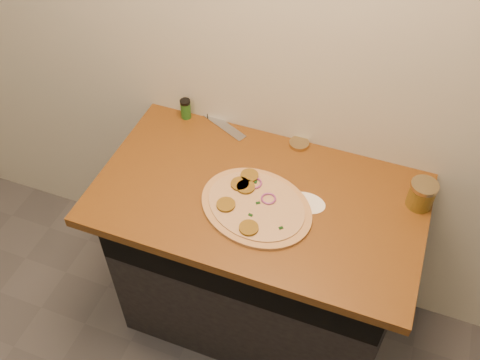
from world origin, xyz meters
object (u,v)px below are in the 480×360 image
at_px(chefs_knife, 212,116).
at_px(spice_shaker, 186,109).
at_px(pizza, 255,205).
at_px(salsa_jar, 422,194).

bearing_deg(chefs_knife, spice_shaker, -160.96).
distance_m(pizza, salsa_jar, 0.59).
bearing_deg(pizza, spice_shaker, 140.04).
bearing_deg(salsa_jar, pizza, -158.08).
height_order(salsa_jar, spice_shaker, salsa_jar).
distance_m(chefs_knife, salsa_jar, 0.90).
distance_m(pizza, chefs_knife, 0.52).
xyz_separation_m(pizza, spice_shaker, (-0.43, 0.36, 0.03)).
bearing_deg(spice_shaker, salsa_jar, -8.50).
bearing_deg(spice_shaker, pizza, -39.96).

